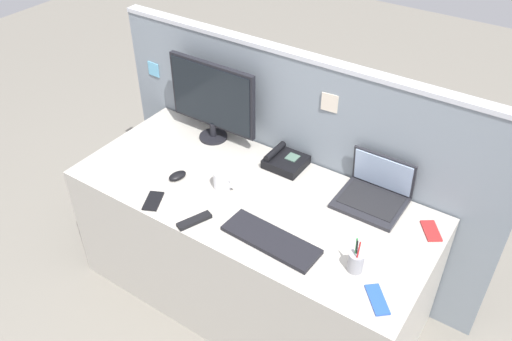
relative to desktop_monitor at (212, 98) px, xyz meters
name	(u,v)px	position (x,y,z in m)	size (l,w,h in m)	color
ground_plane	(251,292)	(0.47, -0.31, -1.01)	(10.00, 10.00, 0.00)	slate
desk	(251,247)	(0.47, -0.31, -0.63)	(1.86, 0.81, 0.75)	#ADA89E
cubicle_divider	(295,163)	(0.47, 0.13, -0.33)	(2.30, 0.08, 1.34)	gray
desktop_monitor	(212,98)	(0.00, 0.00, 0.00)	(0.55, 0.16, 0.47)	black
laptop	(375,191)	(1.00, 0.00, -0.21)	(0.32, 0.28, 0.23)	#232328
desk_phone	(285,161)	(0.48, 0.00, -0.23)	(0.20, 0.19, 0.09)	black
keyboard_main	(271,240)	(0.73, -0.53, -0.25)	(0.46, 0.16, 0.02)	black
computer_mouse_right_hand	(177,176)	(0.08, -0.41, -0.24)	(0.06, 0.10, 0.03)	black
pen_cup	(356,262)	(1.12, -0.47, -0.21)	(0.07, 0.07, 0.18)	#99999E
cell_phone_red_case	(431,231)	(1.31, -0.06, -0.25)	(0.07, 0.14, 0.01)	#B22323
cell_phone_blue_case	(377,299)	(1.26, -0.57, -0.25)	(0.06, 0.15, 0.01)	blue
cell_phone_black_slab	(153,201)	(0.10, -0.62, -0.25)	(0.07, 0.14, 0.01)	black
tv_remote	(194,221)	(0.36, -0.63, -0.25)	(0.04, 0.17, 0.02)	black
coffee_mug	(222,180)	(0.32, -0.34, -0.21)	(0.12, 0.09, 0.10)	white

